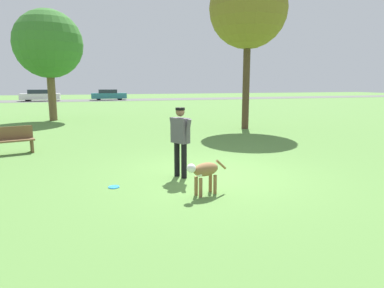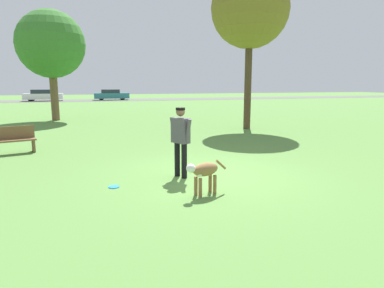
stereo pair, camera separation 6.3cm
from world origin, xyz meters
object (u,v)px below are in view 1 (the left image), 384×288
(parked_car_teal, at_px, (109,95))
(tree_near_right, at_px, (248,9))
(parked_car_white, at_px, (40,95))
(person, at_px, (180,136))
(dog, at_px, (204,171))
(park_bench, at_px, (9,140))
(frisbee, at_px, (114,187))
(tree_far_left, at_px, (48,44))

(parked_car_teal, bearing_deg, tree_near_right, -81.28)
(parked_car_white, relative_size, parked_car_teal, 1.03)
(person, relative_size, parked_car_teal, 0.37)
(dog, relative_size, park_bench, 0.65)
(dog, xyz_separation_m, parked_car_teal, (0.84, 39.11, 0.19))
(tree_near_right, bearing_deg, dog, -120.55)
(dog, relative_size, parked_car_teal, 0.22)
(frisbee, distance_m, park_bench, 5.32)
(dog, height_order, park_bench, park_bench)
(tree_far_left, bearing_deg, frisbee, -81.01)
(tree_near_right, relative_size, tree_far_left, 1.16)
(parked_car_white, distance_m, park_bench, 33.55)
(parked_car_white, height_order, park_bench, parked_car_white)
(tree_far_left, height_order, park_bench, tree_far_left)
(parked_car_white, height_order, parked_car_teal, parked_car_white)
(dog, relative_size, frisbee, 4.10)
(frisbee, xyz_separation_m, parked_car_teal, (2.50, 38.09, 0.65))
(park_bench, bearing_deg, tree_near_right, 2.67)
(dog, xyz_separation_m, tree_near_right, (5.17, 8.76, 4.99))
(parked_car_teal, bearing_deg, tree_far_left, -100.82)
(frisbee, xyz_separation_m, tree_near_right, (6.83, 7.74, 5.45))
(parked_car_teal, bearing_deg, person, -90.83)
(park_bench, bearing_deg, person, -59.54)
(person, relative_size, tree_far_left, 0.26)
(parked_car_teal, distance_m, park_bench, 33.99)
(parked_car_white, bearing_deg, tree_near_right, -67.91)
(dog, distance_m, park_bench, 7.10)
(frisbee, distance_m, parked_car_teal, 38.18)
(tree_near_right, relative_size, parked_car_teal, 1.67)
(person, height_order, park_bench, person)
(frisbee, height_order, parked_car_teal, parked_car_teal)
(person, distance_m, tree_far_left, 14.96)
(parked_car_teal, height_order, park_bench, parked_car_teal)
(parked_car_teal, bearing_deg, park_bench, -98.35)
(person, xyz_separation_m, dog, (0.10, -1.39, -0.49))
(person, bearing_deg, frisbee, -104.78)
(person, relative_size, tree_near_right, 0.22)
(parked_car_white, xyz_separation_m, park_bench, (2.78, -33.43, -0.23))
(person, relative_size, frisbee, 6.98)
(person, xyz_separation_m, frisbee, (-1.56, -0.37, -0.95))
(person, distance_m, frisbee, 1.87)
(tree_far_left, height_order, parked_car_teal, tree_far_left)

